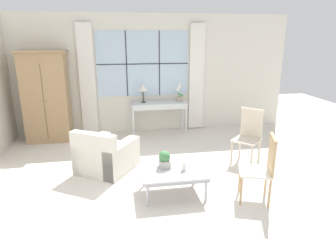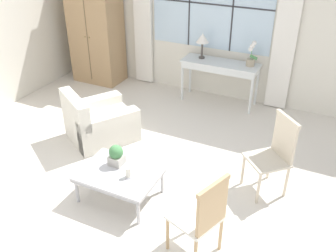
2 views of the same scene
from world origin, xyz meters
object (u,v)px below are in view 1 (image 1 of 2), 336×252
at_px(console_table, 159,106).
at_px(coffee_table, 173,173).
at_px(potted_plant_small, 165,159).
at_px(pillar_candle, 184,167).
at_px(accent_chair_wooden, 263,165).
at_px(side_chair_wooden, 249,133).
at_px(potted_orchid, 179,95).
at_px(armoire, 47,97).
at_px(table_lamp, 143,88).
at_px(armchair_upholstered, 106,156).

xyz_separation_m(console_table, coffee_table, (-0.21, -2.98, -0.34)).
distance_m(coffee_table, potted_plant_small, 0.24).
bearing_deg(pillar_candle, console_table, 88.75).
bearing_deg(pillar_candle, accent_chair_wooden, -19.24).
bearing_deg(side_chair_wooden, console_table, 124.40).
bearing_deg(potted_orchid, armoire, -177.77).
height_order(table_lamp, side_chair_wooden, table_lamp).
distance_m(armoire, accent_chair_wooden, 4.85).
height_order(coffee_table, potted_plant_small, potted_plant_small).
height_order(potted_orchid, potted_plant_small, potted_orchid).
distance_m(armoire, potted_orchid, 3.03).
xyz_separation_m(coffee_table, potted_plant_small, (-0.11, 0.13, 0.17)).
relative_size(armchair_upholstered, side_chair_wooden, 1.20).
bearing_deg(side_chair_wooden, pillar_candle, -145.92).
distance_m(accent_chair_wooden, pillar_candle, 1.12).
bearing_deg(potted_orchid, coffee_table, -103.30).
relative_size(armchair_upholstered, accent_chair_wooden, 1.25).
distance_m(potted_orchid, armchair_upholstered, 2.73).
bearing_deg(side_chair_wooden, potted_orchid, 112.95).
bearing_deg(accent_chair_wooden, armchair_upholstered, 147.08).
bearing_deg(potted_plant_small, armoire, 128.15).
bearing_deg(coffee_table, armchair_upholstered, 134.33).
bearing_deg(accent_chair_wooden, potted_plant_small, 158.12).
height_order(table_lamp, accent_chair_wooden, table_lamp).
bearing_deg(coffee_table, accent_chair_wooden, -18.40).
height_order(console_table, coffee_table, console_table).
relative_size(coffee_table, pillar_candle, 6.49).
bearing_deg(armchair_upholstered, pillar_candle, -42.60).
height_order(accent_chair_wooden, potted_plant_small, accent_chair_wooden).
bearing_deg(accent_chair_wooden, pillar_candle, 160.76).
distance_m(table_lamp, armchair_upholstered, 2.33).
xyz_separation_m(accent_chair_wooden, coffee_table, (-1.20, 0.40, -0.21)).
relative_size(console_table, pillar_candle, 9.32).
relative_size(potted_plant_small, pillar_candle, 1.82).
relative_size(potted_orchid, coffee_table, 0.46).
distance_m(console_table, table_lamp, 0.57).
relative_size(table_lamp, potted_plant_small, 1.70).
bearing_deg(accent_chair_wooden, console_table, 106.29).
bearing_deg(potted_orchid, table_lamp, -179.03).
relative_size(table_lamp, accent_chair_wooden, 0.46).
relative_size(side_chair_wooden, pillar_candle, 6.99).
bearing_deg(pillar_candle, armchair_upholstered, 137.40).
bearing_deg(potted_orchid, potted_plant_small, -105.88).
relative_size(accent_chair_wooden, coffee_table, 1.04).
bearing_deg(potted_plant_small, side_chair_wooden, 25.68).
distance_m(console_table, pillar_candle, 3.02).
distance_m(console_table, armchair_upholstered, 2.34).
bearing_deg(table_lamp, armchair_upholstered, -113.13).
distance_m(table_lamp, coffee_table, 3.12).
relative_size(armoire, console_table, 1.48).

